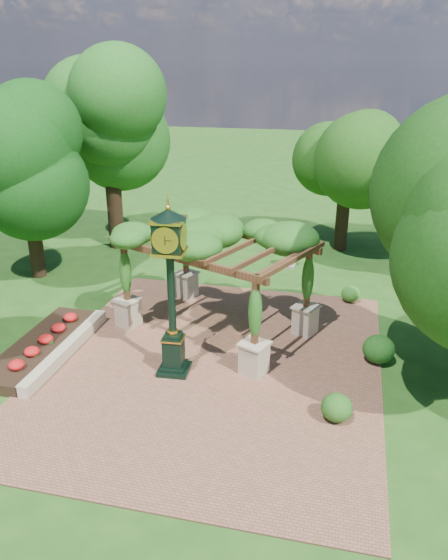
# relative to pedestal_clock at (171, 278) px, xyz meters

# --- Properties ---
(ground) EXTENTS (120.00, 120.00, 0.00)m
(ground) POSITION_rel_pedestal_clock_xyz_m (1.00, -0.32, -3.03)
(ground) COLOR #1E4714
(ground) RESTS_ON ground
(brick_plaza) EXTENTS (10.00, 12.00, 0.04)m
(brick_plaza) POSITION_rel_pedestal_clock_xyz_m (1.00, 0.68, -3.01)
(brick_plaza) COLOR brown
(brick_plaza) RESTS_ON ground
(border_wall) EXTENTS (0.35, 5.00, 0.40)m
(border_wall) POSITION_rel_pedestal_clock_xyz_m (-3.60, 0.18, -2.83)
(border_wall) COLOR #C6B793
(border_wall) RESTS_ON ground
(flower_bed) EXTENTS (1.50, 5.00, 0.36)m
(flower_bed) POSITION_rel_pedestal_clock_xyz_m (-4.50, 0.18, -2.85)
(flower_bed) COLOR red
(flower_bed) RESTS_ON ground
(pedestal_clock) EXTENTS (1.06, 1.06, 5.06)m
(pedestal_clock) POSITION_rel_pedestal_clock_xyz_m (0.00, 0.00, 0.00)
(pedestal_clock) COLOR black
(pedestal_clock) RESTS_ON brick_plaza
(pergola) EXTENTS (7.02, 5.80, 3.80)m
(pergola) POSITION_rel_pedestal_clock_xyz_m (0.52, 2.94, 0.09)
(pergola) COLOR #BFAC8E
(pergola) RESTS_ON brick_plaza
(sundial) EXTENTS (0.55, 0.55, 0.95)m
(sundial) POSITION_rel_pedestal_clock_xyz_m (2.22, 9.65, -2.61)
(sundial) COLOR gray
(sundial) RESTS_ON ground
(shrub_front) EXTENTS (0.90, 0.90, 0.73)m
(shrub_front) POSITION_rel_pedestal_clock_xyz_m (4.79, -1.27, -2.62)
(shrub_front) COLOR #214F16
(shrub_front) RESTS_ON brick_plaza
(shrub_mid) EXTENTS (1.03, 1.03, 0.87)m
(shrub_mid) POSITION_rel_pedestal_clock_xyz_m (5.89, 1.97, -2.55)
(shrub_mid) COLOR #1A4B15
(shrub_mid) RESTS_ON brick_plaza
(shrub_back) EXTENTS (0.88, 0.88, 0.63)m
(shrub_back) POSITION_rel_pedestal_clock_xyz_m (4.97, 6.33, -2.67)
(shrub_back) COLOR #2C681E
(shrub_back) RESTS_ON brick_plaza
(tree_west_near) EXTENTS (4.29, 4.29, 7.44)m
(tree_west_near) POSITION_rel_pedestal_clock_xyz_m (-8.08, 6.07, 2.09)
(tree_west_near) COLOR black
(tree_west_near) RESTS_ON ground
(tree_west_far) EXTENTS (4.69, 4.69, 8.99)m
(tree_west_far) POSITION_rel_pedestal_clock_xyz_m (-6.40, 10.49, 3.14)
(tree_west_far) COLOR black
(tree_west_far) RESTS_ON ground
(tree_north) EXTENTS (4.31, 4.31, 6.40)m
(tree_north) POSITION_rel_pedestal_clock_xyz_m (4.34, 12.67, 1.38)
(tree_north) COLOR black
(tree_north) RESTS_ON ground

